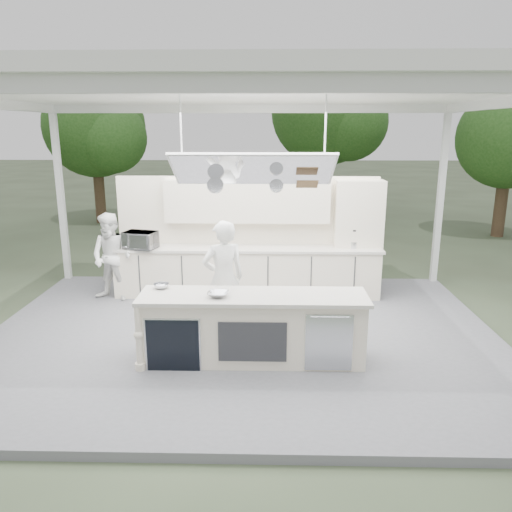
{
  "coord_description": "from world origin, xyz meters",
  "views": [
    {
      "loc": [
        0.39,
        -7.3,
        3.26
      ],
      "look_at": [
        0.21,
        0.4,
        1.28
      ],
      "focal_mm": 35.0,
      "sensor_mm": 36.0,
      "label": 1
    }
  ],
  "objects_px": {
    "back_counter": "(247,271)",
    "sous_chef": "(112,257)",
    "demo_island": "(252,328)",
    "head_chef": "(223,279)"
  },
  "relations": [
    {
      "from": "back_counter",
      "to": "sous_chef",
      "type": "bearing_deg",
      "value": -171.99
    },
    {
      "from": "demo_island",
      "to": "head_chef",
      "type": "height_order",
      "value": "head_chef"
    },
    {
      "from": "back_counter",
      "to": "head_chef",
      "type": "distance_m",
      "value": 1.99
    },
    {
      "from": "head_chef",
      "to": "sous_chef",
      "type": "xyz_separation_m",
      "value": [
        -2.21,
        1.57,
        -0.08
      ]
    },
    {
      "from": "back_counter",
      "to": "sous_chef",
      "type": "distance_m",
      "value": 2.53
    },
    {
      "from": "back_counter",
      "to": "head_chef",
      "type": "bearing_deg",
      "value": -98.29
    },
    {
      "from": "back_counter",
      "to": "head_chef",
      "type": "relative_size",
      "value": 2.81
    },
    {
      "from": "head_chef",
      "to": "demo_island",
      "type": "bearing_deg",
      "value": 95.42
    },
    {
      "from": "demo_island",
      "to": "sous_chef",
      "type": "distance_m",
      "value": 3.64
    },
    {
      "from": "back_counter",
      "to": "sous_chef",
      "type": "xyz_separation_m",
      "value": [
        -2.49,
        -0.35,
        0.34
      ]
    }
  ]
}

